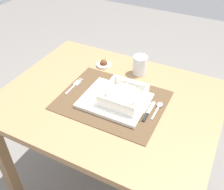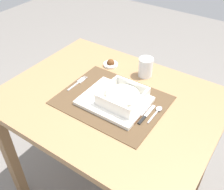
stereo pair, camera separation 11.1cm
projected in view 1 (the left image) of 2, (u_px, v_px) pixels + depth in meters
name	position (u px, v px, depth m)	size (l,w,h in m)	color
dining_table	(109.00, 116.00, 1.22)	(0.94, 0.73, 0.75)	#936D47
placemat	(112.00, 100.00, 1.13)	(0.45, 0.35, 0.00)	#4C3823
serving_plate	(115.00, 101.00, 1.11)	(0.27, 0.22, 0.02)	white
porridge_bowl	(123.00, 96.00, 1.09)	(0.17, 0.17, 0.05)	white
fork	(75.00, 85.00, 1.21)	(0.02, 0.13, 0.00)	silver
spoon	(159.00, 106.00, 1.09)	(0.02, 0.11, 0.01)	silver
butter_knife	(148.00, 113.00, 1.06)	(0.01, 0.13, 0.01)	black
bread_knife	(143.00, 112.00, 1.06)	(0.01, 0.13, 0.01)	#59331E
drinking_glass	(140.00, 66.00, 1.27)	(0.07, 0.07, 0.09)	white
condiment_saucer	(104.00, 64.00, 1.34)	(0.07, 0.07, 0.04)	white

